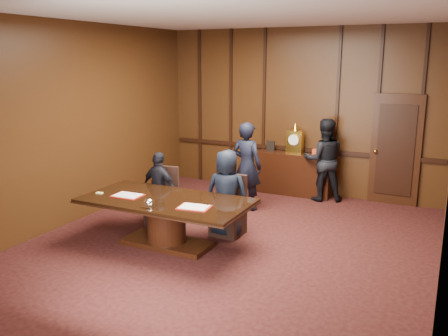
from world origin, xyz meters
name	(u,v)px	position (x,y,z in m)	size (l,w,h in m)	color
room	(236,136)	(0.07, 0.14, 1.72)	(7.00, 7.04, 3.50)	black
sideboard	(294,172)	(0.00, 3.26, 0.49)	(1.60, 0.45, 1.54)	black
conference_table	(166,214)	(-0.87, -0.40, 0.51)	(2.62, 1.32, 0.76)	black
folder_left	(128,195)	(-1.50, -0.53, 0.77)	(0.47, 0.34, 0.02)	#9E180E
folder_right	(194,207)	(-0.26, -0.59, 0.77)	(0.50, 0.39, 0.02)	#9E180E
inkstand	(149,203)	(-0.87, -0.85, 0.81)	(0.20, 0.14, 0.12)	white
notepad	(99,193)	(-1.99, -0.61, 0.77)	(0.10, 0.07, 0.01)	#F4E677
chair_left	(162,207)	(-1.52, 0.47, 0.29)	(0.54, 0.54, 0.99)	black
chair_right	(229,217)	(-0.22, 0.47, 0.29)	(0.49, 0.49, 0.99)	black
signatory_left	(160,189)	(-1.52, 0.40, 0.65)	(0.76, 0.32, 1.29)	black
signatory_right	(227,193)	(-0.22, 0.40, 0.72)	(0.71, 0.46, 1.44)	black
witness_left	(247,166)	(-0.50, 1.86, 0.85)	(0.62, 0.41, 1.70)	black
witness_right	(324,160)	(0.68, 3.10, 0.85)	(0.82, 0.64, 1.69)	black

